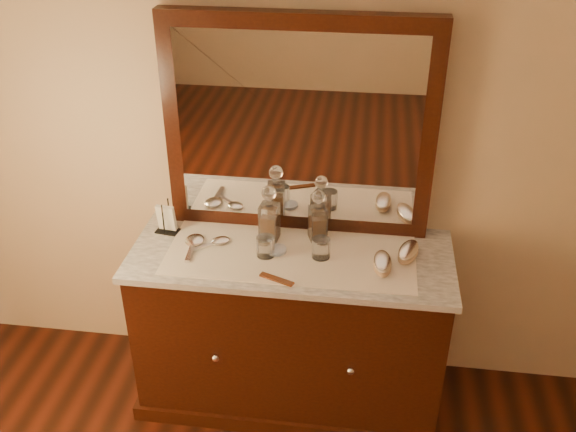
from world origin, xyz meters
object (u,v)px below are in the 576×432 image
Objects in this scene: pin_dish at (277,250)px; brush_near at (382,263)px; mirror_frame at (299,128)px; hand_mirror_inner at (217,242)px; decanter_left at (269,219)px; hand_mirror_outer at (194,242)px; brush_far at (408,252)px; napkin_rack at (167,220)px; decanter_right at (318,220)px; dresser_cabinet at (291,329)px; comb at (277,279)px.

pin_dish is 0.48× the size of brush_near.
hand_mirror_inner is at bearing -147.75° from mirror_frame.
hand_mirror_inner is at bearing 173.92° from pin_dish.
decanter_left is 1.60× the size of hand_mirror_inner.
brush_near is 0.78× the size of hand_mirror_outer.
brush_near is (0.47, -0.07, 0.02)m from pin_dish.
brush_near is 0.15m from brush_far.
brush_far is (0.11, 0.10, 0.00)m from brush_near.
mirror_frame is 0.75m from napkin_rack.
decanter_left is 0.22m from decanter_right.
dresser_cabinet is 0.97m from mirror_frame.
mirror_frame is at bearing 157.91° from brush_far.
brush_far is 1.14× the size of hand_mirror_inner.
mirror_frame is 7.06× the size of hand_mirror_inner.
decanter_right is (0.70, 0.03, 0.04)m from napkin_rack.
mirror_frame is at bearing 107.74° from comb.
dresser_cabinet is at bearing 103.25° from comb.
mirror_frame is (0.00, 0.25, 0.94)m from dresser_cabinet.
pin_dish is at bearing -1.21° from hand_mirror_outer.
brush_far reaches higher than comb.
napkin_rack reaches higher than brush_far.
napkin_rack reaches higher than comb.
napkin_rack is (-0.60, -0.14, -0.44)m from mirror_frame.
mirror_frame is at bearing 28.06° from hand_mirror_outer.
comb is 0.92× the size of hand_mirror_inner.
hand_mirror_inner is at bearing -162.34° from decanter_left.
decanter_left is 0.36m from hand_mirror_outer.
pin_dish is 0.28m from hand_mirror_inner.
decanter_right reaches higher than napkin_rack.
mirror_frame reaches higher than comb.
decanter_left is at bearing 126.07° from comb.
comb is at bearing -93.99° from mirror_frame.
napkin_rack is at bearing -177.47° from decanter_right.
brush_far is at bearing -3.40° from napkin_rack.
napkin_rack is at bearing -166.61° from mirror_frame.
comb is 0.68× the size of hand_mirror_outer.
hand_mirror_inner is (0.10, 0.02, -0.00)m from hand_mirror_outer.
dresser_cabinet is 0.50m from comb.
pin_dish is 0.32× the size of decanter_left.
mirror_frame is at bearing 51.70° from decanter_left.
mirror_frame is 4.81× the size of decanter_right.
decanter_right is at bearing 38.55° from pin_dish.
napkin_rack is at bearing 179.94° from decanter_left.
brush_far reaches higher than dresser_cabinet.
dresser_cabinet is 16.30× the size of pin_dish.
comb is 0.65m from napkin_rack.
brush_near is at bearing -5.00° from hand_mirror_outer.
dresser_cabinet is 1.17× the size of mirror_frame.
hand_mirror_outer is at bearing 173.55° from comb.
mirror_frame is at bearing 133.32° from decanter_right.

